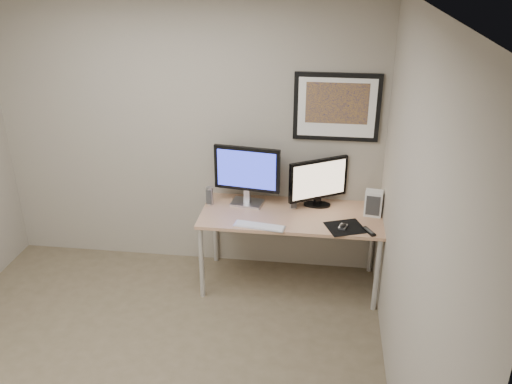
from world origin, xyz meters
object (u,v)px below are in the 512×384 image
desk (291,220)px  keyboard (259,226)px  speaker_right (293,199)px  monitor_large (247,173)px  speaker_left (210,196)px  fan_unit (374,203)px  framed_art (337,107)px  monitor_tv (318,181)px

desk → keyboard: keyboard is taller
keyboard → speaker_right: bearing=66.1°
monitor_large → speaker_right: bearing=4.7°
speaker_left → keyboard: bearing=-34.3°
fan_unit → speaker_right: bearing=-175.4°
framed_art → fan_unit: size_ratio=3.27×
monitor_large → keyboard: (0.17, -0.43, -0.30)m
framed_art → speaker_right: framed_art is taller
monitor_large → fan_unit: monitor_large is taller
desk → framed_art: 1.07m
speaker_right → keyboard: speaker_right is taller
framed_art → speaker_left: 1.39m
speaker_right → monitor_large: bearing=162.4°
monitor_tv → speaker_left: bearing=154.4°
monitor_large → monitor_tv: (0.64, 0.04, -0.06)m
speaker_left → monitor_tv: bearing=8.0°
monitor_large → keyboard: monitor_large is taller
desk → fan_unit: (0.72, 0.07, 0.18)m
speaker_right → keyboard: 0.49m
speaker_right → monitor_tv: bearing=3.2°
desk → monitor_large: 0.58m
speaker_left → fan_unit: 1.47m
monitor_large → monitor_tv: monitor_large is taller
desk → monitor_large: bearing=160.4°
framed_art → monitor_tv: bearing=-132.1°
monitor_large → framed_art: bearing=21.4°
speaker_right → fan_unit: (0.71, -0.05, 0.03)m
framed_art → monitor_tv: size_ratio=1.46×
monitor_tv → speaker_right: 0.28m
monitor_large → monitor_tv: bearing=11.9°
framed_art → speaker_left: bearing=-168.4°
monitor_tv → fan_unit: bearing=-44.7°
desk → speaker_right: 0.19m
framed_art → keyboard: (-0.60, -0.61, -0.88)m
monitor_tv → fan_unit: monitor_tv is taller
desk → speaker_left: 0.78m
monitor_tv → speaker_right: bearing=166.9°
desk → keyboard: bearing=-131.5°
desk → keyboard: 0.38m
framed_art → fan_unit: (0.37, -0.26, -0.78)m
framed_art → monitor_large: framed_art is taller
desk → speaker_right: bearing=85.8°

